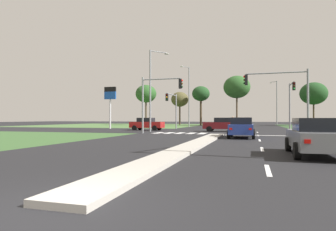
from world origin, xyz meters
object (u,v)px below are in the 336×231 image
at_px(car_red_near, 147,124).
at_px(treeline_third, 201,94).
at_px(street_lamp_second, 152,86).
at_px(treeline_fourth, 237,87).
at_px(treeline_near, 146,94).
at_px(street_lamp_fourth, 276,101).
at_px(traffic_signal_near_right, 283,90).
at_px(street_lamp_third, 188,94).
at_px(traffic_signal_far_right, 291,97).
at_px(treeline_second, 180,99).
at_px(traffic_signal_near_left, 157,95).
at_px(car_maroon_third, 222,124).
at_px(pedestrian_at_median, 233,121).
at_px(fuel_price_totem, 110,98).
at_px(treeline_fifth, 314,94).
at_px(car_grey_second, 317,136).
at_px(car_blue_fourth, 242,127).
at_px(traffic_signal_far_left, 173,104).

relative_size(car_red_near, treeline_third, 0.49).
relative_size(street_lamp_second, treeline_fourth, 0.91).
bearing_deg(treeline_fourth, treeline_near, 175.37).
xyz_separation_m(street_lamp_fourth, treeline_third, (-16.09, -5.58, 1.42)).
distance_m(traffic_signal_near_right, street_lamp_third, 27.86).
height_order(traffic_signal_far_right, treeline_third, treeline_third).
bearing_deg(treeline_second, car_red_near, -83.76).
bearing_deg(street_lamp_third, car_red_near, -96.01).
xyz_separation_m(traffic_signal_near_right, treeline_fourth, (-5.76, 33.20, 3.84)).
xyz_separation_m(traffic_signal_near_left, traffic_signal_far_right, (13.70, 11.65, 0.25)).
bearing_deg(car_maroon_third, pedestrian_at_median, -1.18).
xyz_separation_m(street_lamp_fourth, fuel_price_totem, (-24.92, -31.22, -1.01)).
bearing_deg(treeline_fifth, treeline_third, -175.29).
xyz_separation_m(treeline_second, treeline_fifth, (28.25, 0.30, 0.72)).
relative_size(car_grey_second, pedestrian_at_median, 2.66).
bearing_deg(car_maroon_third, treeline_third, 14.41).
relative_size(street_lamp_third, fuel_price_totem, 1.77).
height_order(treeline_near, treeline_second, treeline_near).
bearing_deg(treeline_second, traffic_signal_near_right, -63.61).
relative_size(car_red_near, traffic_signal_near_left, 0.75).
xyz_separation_m(car_red_near, treeline_fifth, (24.89, 31.00, 5.81)).
bearing_deg(pedestrian_at_median, treeline_fourth, 8.31).
relative_size(car_maroon_third, pedestrian_at_median, 2.52).
height_order(street_lamp_fourth, pedestrian_at_median, street_lamp_fourth).
xyz_separation_m(street_lamp_third, treeline_fourth, (8.04, 9.08, 1.88)).
relative_size(car_maroon_third, treeline_near, 0.46).
bearing_deg(car_grey_second, car_blue_fourth, 107.72).
relative_size(street_lamp_fourth, treeline_near, 1.08).
relative_size(traffic_signal_near_left, treeline_near, 0.62).
xyz_separation_m(car_grey_second, traffic_signal_far_left, (-13.13, 25.80, 2.71)).
height_order(traffic_signal_near_left, traffic_signal_far_left, traffic_signal_near_left).
bearing_deg(car_blue_fourth, car_maroon_third, 103.66).
xyz_separation_m(pedestrian_at_median, fuel_price_totem, (-16.87, -8.91, 3.30)).
distance_m(traffic_signal_near_left, treeline_near, 37.80).
distance_m(traffic_signal_near_right, treeline_near, 43.60).
height_order(traffic_signal_near_left, street_lamp_second, street_lamp_second).
height_order(pedestrian_at_median, treeline_near, treeline_near).
xyz_separation_m(car_grey_second, street_lamp_third, (-13.72, 38.63, 5.21)).
relative_size(car_red_near, street_lamp_third, 0.39).
xyz_separation_m(traffic_signal_near_left, pedestrian_at_median, (6.05, 19.79, -2.70)).
relative_size(traffic_signal_far_left, traffic_signal_far_right, 0.83).
xyz_separation_m(car_blue_fourth, street_lamp_second, (-10.18, 7.94, 4.39)).
height_order(car_grey_second, car_blue_fourth, car_blue_fourth).
bearing_deg(traffic_signal_near_left, street_lamp_third, 94.95).
height_order(street_lamp_second, street_lamp_third, street_lamp_third).
bearing_deg(street_lamp_fourth, traffic_signal_far_right, -90.76).
distance_m(street_lamp_second, pedestrian_at_median, 18.30).
xyz_separation_m(pedestrian_at_median, treeline_second, (-13.25, 18.33, 4.73)).
bearing_deg(fuel_price_totem, car_maroon_third, -15.37).
relative_size(fuel_price_totem, treeline_second, 0.80).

